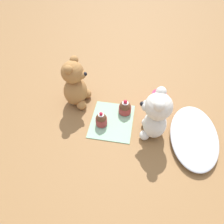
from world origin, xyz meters
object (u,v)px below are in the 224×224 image
cupcake_near_cream_bear (125,108)px  cupcake_near_tan_bear (101,119)px  teddy_bear_tan (75,85)px  juice_glass (158,100)px  teddy_bear_cream (156,115)px

cupcake_near_cream_bear → cupcake_near_tan_bear: (0.08, -0.08, 0.00)m
teddy_bear_tan → juice_glass: bearing=-82.3°
cupcake_near_tan_bear → teddy_bear_tan: bearing=-130.4°
cupcake_near_tan_bear → cupcake_near_cream_bear: bearing=133.9°
teddy_bear_cream → cupcake_near_cream_bear: (-0.09, -0.12, -0.07)m
juice_glass → teddy_bear_tan: bearing=-85.3°
teddy_bear_cream → juice_glass: teddy_bear_cream is taller
teddy_bear_cream → cupcake_near_cream_bear: teddy_bear_cream is taller
cupcake_near_tan_bear → juice_glass: (-0.14, 0.22, 0.01)m
teddy_bear_cream → cupcake_near_tan_bear: size_ratio=3.12×
cupcake_near_tan_bear → juice_glass: bearing=122.9°
teddy_bear_tan → cupcake_near_tan_bear: 0.18m
teddy_bear_tan → juice_glass: 0.35m
cupcake_near_cream_bear → teddy_bear_cream: bearing=53.7°
teddy_bear_cream → teddy_bear_tan: 0.36m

